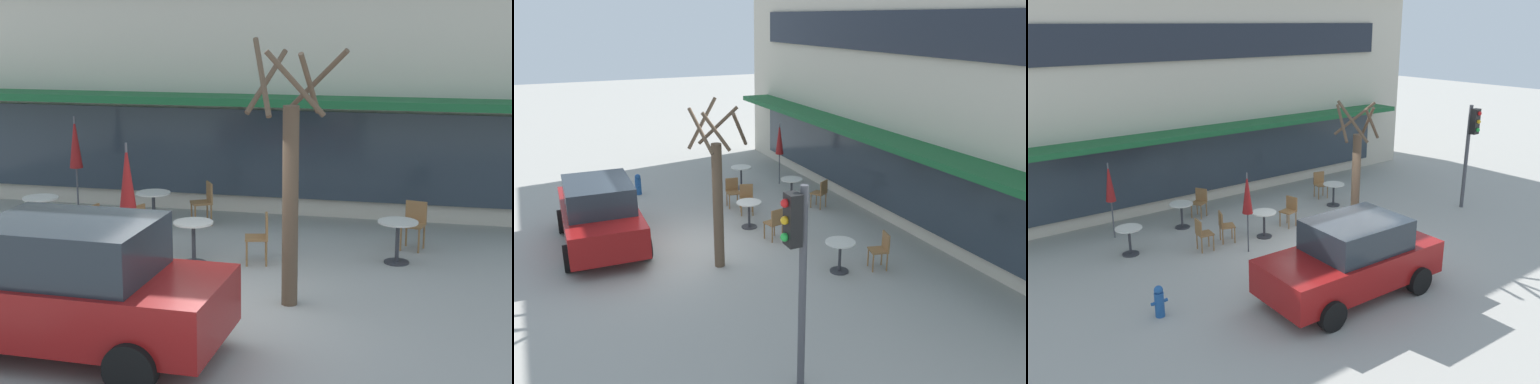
# 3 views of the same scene
# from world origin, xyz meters

# --- Properties ---
(ground_plane) EXTENTS (80.00, 80.00, 0.00)m
(ground_plane) POSITION_xyz_m (0.00, 0.00, 0.00)
(ground_plane) COLOR #9E9B93
(building_facade) EXTENTS (18.48, 9.10, 7.36)m
(building_facade) POSITION_xyz_m (0.00, 9.96, 3.68)
(building_facade) COLOR beige
(building_facade) RESTS_ON ground
(cafe_table_near_wall) EXTENTS (0.70, 0.70, 0.76)m
(cafe_table_near_wall) POSITION_xyz_m (-0.65, 2.15, 0.52)
(cafe_table_near_wall) COLOR #333338
(cafe_table_near_wall) RESTS_ON ground
(cafe_table_streetside) EXTENTS (0.70, 0.70, 0.76)m
(cafe_table_streetside) POSITION_xyz_m (-4.18, 3.32, 0.52)
(cafe_table_streetside) COLOR #333338
(cafe_table_streetside) RESTS_ON ground
(cafe_table_by_tree) EXTENTS (0.70, 0.70, 0.76)m
(cafe_table_by_tree) POSITION_xyz_m (-2.16, 4.25, 0.52)
(cafe_table_by_tree) COLOR #333338
(cafe_table_by_tree) RESTS_ON ground
(cafe_table_mid_patio) EXTENTS (0.70, 0.70, 0.76)m
(cafe_table_mid_patio) POSITION_xyz_m (2.82, 2.99, 0.52)
(cafe_table_mid_patio) COLOR #333338
(cafe_table_mid_patio) RESTS_ON ground
(patio_umbrella_green_folded) EXTENTS (0.28, 0.28, 2.20)m
(patio_umbrella_green_folded) POSITION_xyz_m (-4.07, 4.73, 1.63)
(patio_umbrella_green_folded) COLOR #4C4C51
(patio_umbrella_green_folded) RESTS_ON ground
(patio_umbrella_cream_folded) EXTENTS (0.28, 0.28, 2.20)m
(patio_umbrella_cream_folded) POSITION_xyz_m (-1.60, 1.56, 1.63)
(patio_umbrella_cream_folded) COLOR #4C4C51
(patio_umbrella_cream_folded) RESTS_ON ground
(cafe_chair_0) EXTENTS (0.44, 0.44, 0.89)m
(cafe_chair_0) POSITION_xyz_m (-2.53, 2.37, 0.53)
(cafe_chair_0) COLOR olive
(cafe_chair_0) RESTS_ON ground
(cafe_chair_1) EXTENTS (0.55, 0.55, 0.89)m
(cafe_chair_1) POSITION_xyz_m (-1.24, 4.80, 0.53)
(cafe_chair_1) COLOR olive
(cafe_chair_1) RESTS_ON ground
(cafe_chair_2) EXTENTS (0.49, 0.49, 0.89)m
(cafe_chair_2) POSITION_xyz_m (3.07, 3.96, 0.53)
(cafe_chair_2) COLOR olive
(cafe_chair_2) RESTS_ON ground
(cafe_chair_3) EXTENTS (0.48, 0.48, 0.89)m
(cafe_chair_3) POSITION_xyz_m (0.49, 2.42, 0.53)
(cafe_chair_3) COLOR olive
(cafe_chair_3) RESTS_ON ground
(cafe_chair_4) EXTENTS (0.51, 0.51, 0.89)m
(cafe_chair_4) POSITION_xyz_m (-1.74, 2.52, 0.53)
(cafe_chair_4) COLOR olive
(cafe_chair_4) RESTS_ON ground
(parked_sedan) EXTENTS (4.25, 2.11, 1.76)m
(parked_sedan) POSITION_xyz_m (-1.10, -1.81, 0.88)
(parked_sedan) COLOR maroon
(parked_sedan) RESTS_ON ground
(street_tree) EXTENTS (1.46, 1.43, 3.95)m
(street_tree) POSITION_xyz_m (1.35, 0.56, 1.84)
(street_tree) COLOR brown
(street_tree) RESTS_ON ground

